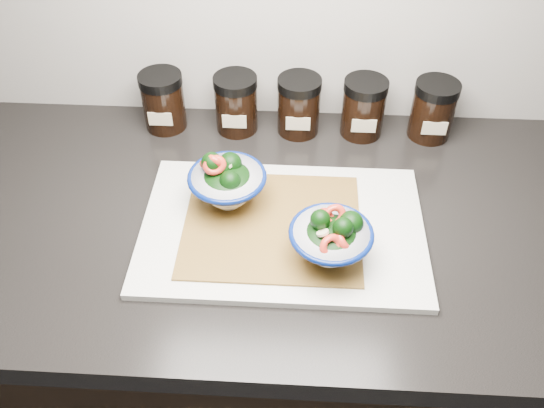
# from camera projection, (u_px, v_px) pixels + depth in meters

# --- Properties ---
(cabinet) EXTENTS (3.43, 0.58, 0.86)m
(cabinet) POSITION_uv_depth(u_px,v_px,m) (263.00, 365.00, 1.28)
(cabinet) COLOR black
(cabinet) RESTS_ON ground
(countertop) EXTENTS (3.50, 0.60, 0.04)m
(countertop) POSITION_uv_depth(u_px,v_px,m) (260.00, 224.00, 0.96)
(countertop) COLOR black
(countertop) RESTS_ON cabinet
(cutting_board) EXTENTS (0.45, 0.30, 0.01)m
(cutting_board) POSITION_uv_depth(u_px,v_px,m) (283.00, 229.00, 0.92)
(cutting_board) COLOR silver
(cutting_board) RESTS_ON countertop
(bamboo_mat) EXTENTS (0.28, 0.24, 0.00)m
(bamboo_mat) POSITION_uv_depth(u_px,v_px,m) (272.00, 225.00, 0.92)
(bamboo_mat) COLOR olive
(bamboo_mat) RESTS_ON cutting_board
(bowl_left) EXTENTS (0.13, 0.13, 0.10)m
(bowl_left) POSITION_uv_depth(u_px,v_px,m) (227.00, 183.00, 0.92)
(bowl_left) COLOR white
(bowl_left) RESTS_ON bamboo_mat
(bowl_right) EXTENTS (0.12, 0.12, 0.09)m
(bowl_right) POSITION_uv_depth(u_px,v_px,m) (331.00, 239.00, 0.84)
(bowl_right) COLOR white
(bowl_right) RESTS_ON bamboo_mat
(spice_jar_a) EXTENTS (0.08, 0.08, 0.11)m
(spice_jar_a) POSITION_uv_depth(u_px,v_px,m) (163.00, 101.00, 1.09)
(spice_jar_a) COLOR black
(spice_jar_a) RESTS_ON countertop
(spice_jar_b) EXTENTS (0.08, 0.08, 0.11)m
(spice_jar_b) POSITION_uv_depth(u_px,v_px,m) (236.00, 103.00, 1.09)
(spice_jar_b) COLOR black
(spice_jar_b) RESTS_ON countertop
(spice_jar_c) EXTENTS (0.08, 0.08, 0.11)m
(spice_jar_c) POSITION_uv_depth(u_px,v_px,m) (299.00, 105.00, 1.08)
(spice_jar_c) COLOR black
(spice_jar_c) RESTS_ON countertop
(spice_jar_d) EXTENTS (0.08, 0.08, 0.11)m
(spice_jar_d) POSITION_uv_depth(u_px,v_px,m) (363.00, 107.00, 1.08)
(spice_jar_d) COLOR black
(spice_jar_d) RESTS_ON countertop
(spice_jar_e) EXTENTS (0.08, 0.08, 0.11)m
(spice_jar_e) POSITION_uv_depth(u_px,v_px,m) (433.00, 110.00, 1.07)
(spice_jar_e) COLOR black
(spice_jar_e) RESTS_ON countertop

